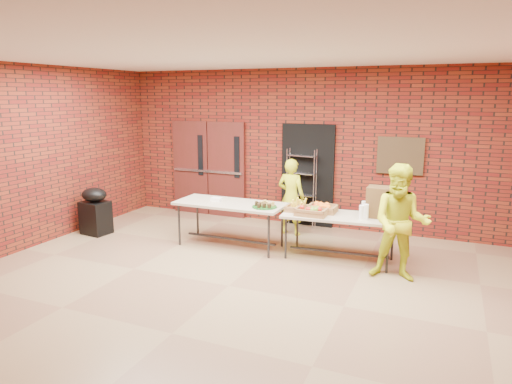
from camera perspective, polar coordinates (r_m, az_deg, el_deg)
room at (r=6.18m, az=-3.63°, el=2.11°), size 8.08×7.08×3.28m
double_doors at (r=10.28m, az=-5.95°, el=2.94°), size 1.78×0.12×2.10m
dark_doorway at (r=9.42m, az=6.45°, el=2.07°), size 1.10×0.06×2.10m
bronze_plaque at (r=8.99m, az=17.59°, el=4.35°), size 0.85×0.04×0.70m
wire_rack at (r=9.35m, az=5.67°, el=0.49°), size 0.62×0.32×1.61m
table_left at (r=8.10m, az=-3.25°, el=-1.78°), size 1.95×0.81×0.80m
table_right at (r=7.55m, az=10.42°, el=-3.31°), size 1.89×0.91×0.76m
basket_bananas at (r=7.66m, az=5.32°, el=-2.04°), size 0.40×0.31×0.12m
basket_oranges at (r=7.66m, az=8.28°, el=-2.03°), size 0.46×0.36×0.14m
basket_apples at (r=7.44m, az=6.99°, el=-2.38°), size 0.49×0.38×0.15m
muffin_tray at (r=7.71m, az=1.07°, el=-1.58°), size 0.42×0.42×0.11m
napkin_box at (r=8.20m, az=-4.98°, el=-0.92°), size 0.19×0.13×0.06m
coffee_dispenser at (r=7.50m, az=15.13°, el=-1.21°), size 0.37×0.33×0.49m
cup_stack_front at (r=7.30m, az=13.05°, el=-2.51°), size 0.08×0.08×0.23m
cup_stack_mid at (r=7.31m, az=13.56°, el=-2.45°), size 0.08×0.08×0.25m
cup_stack_back at (r=7.47m, az=13.36°, el=-2.09°), size 0.09×0.09×0.26m
covered_grill at (r=9.41m, az=-19.45°, el=-2.23°), size 0.55×0.48×0.92m
volunteer_woman at (r=8.80m, az=4.40°, el=-0.62°), size 0.58×0.41×1.49m
volunteer_man at (r=6.91m, az=17.63°, el=-3.71°), size 0.86×0.68×1.71m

